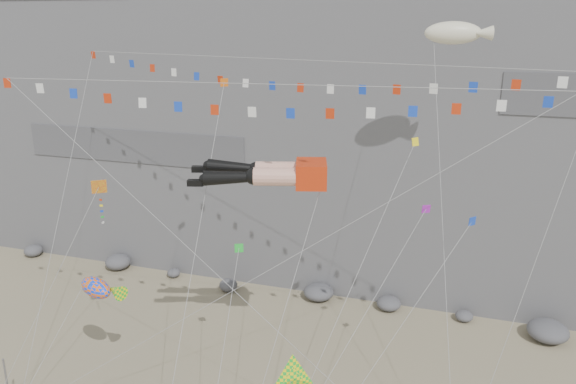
% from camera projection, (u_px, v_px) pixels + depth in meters
% --- Properties ---
extents(talus_boulders, '(60.00, 3.00, 1.20)m').
position_uv_depth(talus_boulders, '(319.00, 292.00, 48.18)').
color(talus_boulders, '#58585C').
rests_on(talus_boulders, ground).
extents(legs_kite, '(8.22, 13.37, 18.76)m').
position_uv_depth(legs_kite, '(273.00, 173.00, 32.42)').
color(legs_kite, red).
rests_on(legs_kite, ground).
extents(flag_banner_upper, '(34.43, 15.88, 27.19)m').
position_uv_depth(flag_banner_upper, '(286.00, 60.00, 34.59)').
color(flag_banner_upper, red).
rests_on(flag_banner_upper, ground).
extents(flag_banner_lower, '(30.90, 5.19, 22.78)m').
position_uv_depth(flag_banner_lower, '(271.00, 85.00, 28.93)').
color(flag_banner_lower, red).
rests_on(flag_banner_lower, ground).
extents(harlequin_kite, '(6.00, 7.42, 15.77)m').
position_uv_depth(harlequin_kite, '(99.00, 188.00, 33.14)').
color(harlequin_kite, red).
rests_on(harlequin_kite, ground).
extents(fish_windsock, '(5.03, 6.64, 9.09)m').
position_uv_depth(fish_windsock, '(96.00, 288.00, 35.42)').
color(fish_windsock, '#FF620D').
rests_on(fish_windsock, ground).
extents(delta_kite, '(4.22, 5.12, 8.82)m').
position_uv_depth(delta_kite, '(293.00, 378.00, 26.59)').
color(delta_kite, yellow).
rests_on(delta_kite, ground).
extents(blimp_windsock, '(4.83, 15.10, 26.31)m').
position_uv_depth(blimp_windsock, '(453.00, 34.00, 35.04)').
color(blimp_windsock, beige).
rests_on(blimp_windsock, ground).
extents(small_kite_a, '(2.69, 15.52, 24.35)m').
position_uv_depth(small_kite_a, '(223.00, 90.00, 35.20)').
color(small_kite_a, orange).
rests_on(small_kite_a, ground).
extents(small_kite_b, '(7.23, 13.10, 18.80)m').
position_uv_depth(small_kite_b, '(423.00, 214.00, 32.53)').
color(small_kite_b, purple).
rests_on(small_kite_b, ground).
extents(small_kite_c, '(2.71, 11.59, 14.81)m').
position_uv_depth(small_kite_c, '(238.00, 251.00, 33.77)').
color(small_kite_c, green).
rests_on(small_kite_c, ground).
extents(small_kite_d, '(6.15, 13.92, 21.82)m').
position_uv_depth(small_kite_d, '(412.00, 150.00, 31.42)').
color(small_kite_d, yellow).
rests_on(small_kite_d, ground).
extents(small_kite_e, '(8.58, 9.85, 17.67)m').
position_uv_depth(small_kite_e, '(468.00, 227.00, 29.53)').
color(small_kite_e, '#153CBC').
rests_on(small_kite_e, ground).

